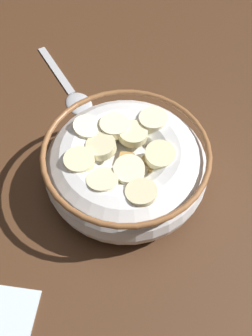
{
  "coord_description": "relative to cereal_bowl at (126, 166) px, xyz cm",
  "views": [
    {
      "loc": [
        -7.16,
        24.36,
        39.69
      ],
      "look_at": [
        0.0,
        0.0,
        3.0
      ],
      "focal_mm": 44.22,
      "sensor_mm": 36.0,
      "label": 1
    }
  ],
  "objects": [
    {
      "name": "ground_plane",
      "position": [
        -0.02,
        0.0,
        -4.44
      ],
      "size": [
        131.06,
        131.06,
        2.0
      ],
      "primitive_type": "cube",
      "color": "#472B19"
    },
    {
      "name": "cereal_bowl",
      "position": [
        0.0,
        0.0,
        0.0
      ],
      "size": [
        17.58,
        17.58,
        6.77
      ],
      "color": "white",
      "rests_on": "ground_plane"
    },
    {
      "name": "spoon",
      "position": [
        10.66,
        -11.3,
        -3.09
      ],
      "size": [
        12.09,
        11.84,
        0.8
      ],
      "color": "#B7B7BC",
      "rests_on": "ground_plane"
    }
  ]
}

